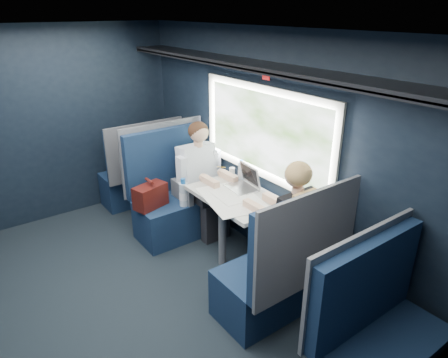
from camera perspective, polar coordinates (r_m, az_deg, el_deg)
ground at (r=3.90m, az=-11.19°, el=-16.16°), size 2.80×4.20×0.01m
room_shell at (r=3.20m, az=-12.86°, el=5.02°), size 3.00×4.40×2.40m
table at (r=3.98m, az=1.54°, el=-3.35°), size 0.62×1.00×0.74m
seat_bay_near at (r=4.64m, az=-7.01°, el=-2.73°), size 1.07×0.62×1.26m
seat_bay_far at (r=3.45m, az=8.13°, el=-13.14°), size 1.04×0.62×1.26m
seat_row_front at (r=5.42m, az=-11.69°, el=0.71°), size 1.04×0.51×1.16m
seat_row_back at (r=3.03m, az=21.07°, el=-20.95°), size 1.04×0.51×1.16m
man at (r=4.51m, az=-3.17°, el=0.73°), size 0.53×0.56×1.32m
woman at (r=3.53m, az=9.49°, el=-6.24°), size 0.53×0.56×1.32m
papers at (r=3.88m, az=1.12°, el=-2.78°), size 0.64×0.81×0.01m
laptop at (r=4.09m, az=3.03°, el=-0.37°), size 0.27×0.34×0.24m
bottle_small at (r=4.27m, az=2.44°, el=1.13°), size 0.06×0.06×0.22m
cup at (r=4.41m, az=1.15°, el=1.11°), size 0.06×0.06×0.08m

